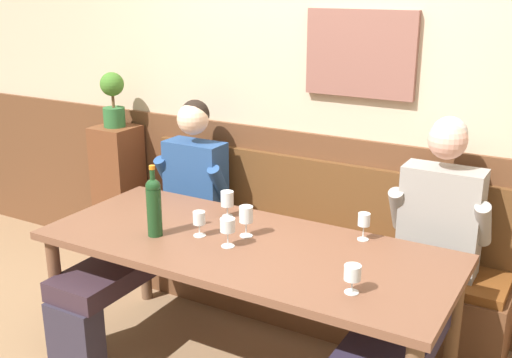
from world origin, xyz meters
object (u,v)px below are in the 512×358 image
Objects in this scene: person_center_left_seat at (418,274)px; potted_plant at (113,98)px; wine_glass_left_end at (227,200)px; wine_bottle_green_tall at (154,205)px; wine_glass_center_rear at (364,221)px; person_right_seat at (160,219)px; wall_bench at (304,271)px; wine_glass_near_bucket at (199,220)px; dining_table at (245,258)px; wine_glass_center_front at (228,227)px; wine_glass_mid_right at (246,216)px; wine_glass_right_end at (353,273)px.

potted_plant is at bearing 169.54° from person_center_left_seat.
potted_plant is at bearing 159.01° from wine_glass_left_end.
wine_bottle_green_tall is 0.45m from wine_glass_left_end.
person_right_seat is at bearing -178.76° from wine_glass_center_rear.
person_right_seat is at bearing -179.69° from person_center_left_seat.
potted_plant is (-2.27, 0.42, 0.58)m from person_center_left_seat.
wine_glass_near_bucket is at bearing -108.61° from wall_bench.
person_right_seat is 9.19× the size of wine_glass_center_rear.
wine_glass_near_bucket is (-1.03, -0.35, 0.20)m from person_center_left_seat.
wall_bench is 1.78× the size of person_center_left_seat.
person_right_seat is at bearing 175.63° from wine_glass_left_end.
wall_bench is 0.79m from dining_table.
wine_glass_center_front is (-0.05, -0.07, 0.18)m from dining_table.
person_center_left_seat is (1.56, 0.01, 0.02)m from person_right_seat.
wall_bench is 0.94m from person_center_left_seat.
wine_glass_near_bucket is at bearing -161.33° from person_center_left_seat.
wine_glass_mid_right is at bearing -38.78° from wine_glass_left_end.
wine_glass_center_rear is at bearing 25.31° from wine_glass_mid_right.
person_right_seat reaches higher than wine_glass_center_front.
potted_plant is at bearing 150.64° from wine_glass_center_front.
wine_glass_mid_right reaches higher than wine_glass_right_end.
person_right_seat is (-0.78, -0.39, 0.33)m from wall_bench.
potted_plant reaches higher than person_right_seat.
wine_bottle_green_tall is 2.32× the size of wine_glass_mid_right.
wine_glass_right_end is (1.42, -0.52, 0.22)m from person_right_seat.
person_center_left_seat is 9.45× the size of wine_glass_center_rear.
potted_plant reaches higher than wine_glass_near_bucket.
potted_plant is at bearing 155.74° from wine_glass_mid_right.
wine_glass_mid_right reaches higher than wine_glass_left_end.
potted_plant reaches higher than dining_table.
wine_glass_right_end is at bearing -54.69° from wall_bench.
person_center_left_seat reaches higher than wine_glass_right_end.
wine_glass_center_front reaches higher than wine_glass_left_end.
wine_bottle_green_tall is at bearing -118.08° from wall_bench.
wine_glass_left_end is at bearing -177.43° from person_center_left_seat.
wine_bottle_green_tall reaches higher than wine_glass_mid_right.
wine_bottle_green_tall is at bearing -162.59° from dining_table.
wine_bottle_green_tall is at bearing -159.78° from person_center_left_seat.
wine_glass_right_end is 0.33× the size of potted_plant.
wine_glass_center_front reaches higher than wine_glass_center_rear.
potted_plant reaches higher than wine_glass_center_front.
person_right_seat is at bearing 158.60° from dining_table.
wine_glass_mid_right is (0.74, -0.22, 0.24)m from person_right_seat.
dining_table is at bearing -158.22° from person_center_left_seat.
wine_glass_right_end is at bearing -11.35° from wine_glass_center_front.
wine_glass_center_front is at bearing -124.56° from dining_table.
person_right_seat is (-0.78, 0.30, -0.05)m from dining_table.
wine_bottle_green_tall is at bearing -153.26° from wine_glass_center_rear.
wine_glass_left_end is 0.76m from wine_glass_center_rear.
wine_glass_near_bucket is (0.53, -0.34, 0.22)m from person_right_seat.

